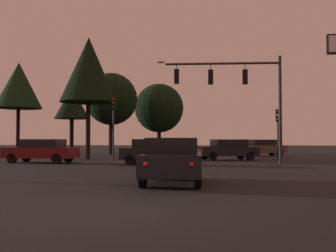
{
  "coord_description": "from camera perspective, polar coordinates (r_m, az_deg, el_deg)",
  "views": [
    {
      "loc": [
        2.23,
        -7.63,
        1.44
      ],
      "look_at": [
        -0.95,
        14.65,
        2.28
      ],
      "focal_mm": 41.3,
      "sensor_mm": 36.0,
      "label": 1
    }
  ],
  "objects": [
    {
      "name": "traffic_light_corner_right",
      "position": [
        29.36,
        15.9,
        0.31
      ],
      "size": [
        0.32,
        0.36,
        3.72
      ],
      "color": "#232326",
      "rests_on": "ground"
    },
    {
      "name": "car_crossing_left",
      "position": [
        26.15,
        -18.16,
        -3.45
      ],
      "size": [
        4.75,
        2.08,
        1.52
      ],
      "color": "#4C0F0F",
      "rests_on": "ground"
    },
    {
      "name": "traffic_signal_mast_arm",
      "position": [
        24.06,
        10.28,
        5.78
      ],
      "size": [
        7.62,
        0.8,
        6.58
      ],
      "color": "#232326",
      "rests_on": "ground"
    },
    {
      "name": "car_far_lane",
      "position": [
        36.56,
        13.65,
        -3.1
      ],
      "size": [
        4.66,
        3.18,
        1.52
      ],
      "color": "#473828",
      "rests_on": "ground"
    },
    {
      "name": "ground_plane",
      "position": [
        32.24,
        4.17,
        -4.71
      ],
      "size": [
        168.0,
        168.0,
        0.0
      ],
      "primitive_type": "plane",
      "color": "black",
      "rests_on": "ground"
    },
    {
      "name": "tree_center_horizon",
      "position": [
        44.75,
        -1.32,
        2.64
      ],
      "size": [
        5.66,
        5.66,
        8.02
      ],
      "color": "black",
      "rests_on": "ground"
    },
    {
      "name": "car_parked_lot",
      "position": [
        28.83,
        8.75,
        -3.4
      ],
      "size": [
        4.79,
        3.42,
        1.52
      ],
      "color": "black",
      "rests_on": "ground"
    },
    {
      "name": "tree_behind_sign",
      "position": [
        36.22,
        -14.0,
        3.29
      ],
      "size": [
        3.14,
        3.14,
        6.35
      ],
      "color": "black",
      "rests_on": "ground"
    },
    {
      "name": "car_nearside_lane",
      "position": [
        12.97,
        0.78,
        -4.99
      ],
      "size": [
        2.11,
        4.08,
        1.52
      ],
      "color": "black",
      "rests_on": "ground"
    },
    {
      "name": "tree_right_cluster",
      "position": [
        34.14,
        -21.18,
        5.59
      ],
      "size": [
        3.78,
        3.78,
        7.87
      ],
      "color": "black",
      "rests_on": "ground"
    },
    {
      "name": "tree_lot_edge",
      "position": [
        30.78,
        -11.64,
        8.1
      ],
      "size": [
        4.36,
        4.36,
        9.46
      ],
      "color": "black",
      "rests_on": "ground"
    },
    {
      "name": "car_crossing_right",
      "position": [
        22.9,
        -2.02,
        -3.77
      ],
      "size": [
        4.08,
        2.03,
        1.52
      ],
      "color": "black",
      "rests_on": "ground"
    },
    {
      "name": "traffic_light_corner_left",
      "position": [
        27.58,
        -8.07,
        1.53
      ],
      "size": [
        0.33,
        0.37,
        4.53
      ],
      "color": "#232326",
      "rests_on": "ground"
    },
    {
      "name": "tree_left_far",
      "position": [
        40.21,
        -8.37,
        3.93
      ],
      "size": [
        5.36,
        5.36,
        8.39
      ],
      "color": "black",
      "rests_on": "ground"
    }
  ]
}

